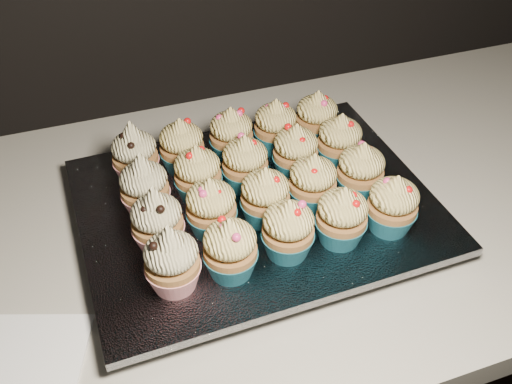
% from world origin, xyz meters
% --- Properties ---
extents(worktop, '(2.44, 0.64, 0.04)m').
position_xyz_m(worktop, '(0.00, 1.70, 0.88)').
color(worktop, beige).
rests_on(worktop, cabinet).
extents(napkin, '(0.20, 0.20, 0.00)m').
position_xyz_m(napkin, '(-0.21, 1.54, 0.90)').
color(napkin, white).
rests_on(napkin, worktop).
extents(baking_tray, '(0.43, 0.33, 0.02)m').
position_xyz_m(baking_tray, '(0.12, 1.68, 0.91)').
color(baking_tray, black).
rests_on(baking_tray, worktop).
extents(foil_lining, '(0.46, 0.37, 0.01)m').
position_xyz_m(foil_lining, '(0.12, 1.68, 0.93)').
color(foil_lining, silver).
rests_on(foil_lining, baking_tray).
extents(cupcake_0, '(0.06, 0.06, 0.10)m').
position_xyz_m(cupcake_0, '(-0.02, 1.57, 0.97)').
color(cupcake_0, red).
rests_on(cupcake_0, foil_lining).
extents(cupcake_1, '(0.06, 0.06, 0.08)m').
position_xyz_m(cupcake_1, '(0.05, 1.57, 0.97)').
color(cupcake_1, '#1A697E').
rests_on(cupcake_1, foil_lining).
extents(cupcake_2, '(0.06, 0.06, 0.08)m').
position_xyz_m(cupcake_2, '(0.12, 1.58, 0.97)').
color(cupcake_2, '#1A697E').
rests_on(cupcake_2, foil_lining).
extents(cupcake_3, '(0.06, 0.06, 0.08)m').
position_xyz_m(cupcake_3, '(0.19, 1.58, 0.97)').
color(cupcake_3, '#1A697E').
rests_on(cupcake_3, foil_lining).
extents(cupcake_4, '(0.06, 0.06, 0.08)m').
position_xyz_m(cupcake_4, '(0.26, 1.57, 0.97)').
color(cupcake_4, '#1A697E').
rests_on(cupcake_4, foil_lining).
extents(cupcake_5, '(0.06, 0.06, 0.10)m').
position_xyz_m(cupcake_5, '(-0.02, 1.64, 0.97)').
color(cupcake_5, red).
rests_on(cupcake_5, foil_lining).
extents(cupcake_6, '(0.06, 0.06, 0.08)m').
position_xyz_m(cupcake_6, '(0.05, 1.64, 0.97)').
color(cupcake_6, '#1A697E').
rests_on(cupcake_6, foil_lining).
extents(cupcake_7, '(0.06, 0.06, 0.08)m').
position_xyz_m(cupcake_7, '(0.12, 1.64, 0.97)').
color(cupcake_7, '#1A697E').
rests_on(cupcake_7, foil_lining).
extents(cupcake_8, '(0.06, 0.06, 0.08)m').
position_xyz_m(cupcake_8, '(0.18, 1.65, 0.97)').
color(cupcake_8, '#1A697E').
rests_on(cupcake_8, foil_lining).
extents(cupcake_9, '(0.06, 0.06, 0.08)m').
position_xyz_m(cupcake_9, '(0.25, 1.65, 0.97)').
color(cupcake_9, '#1A697E').
rests_on(cupcake_9, foil_lining).
extents(cupcake_10, '(0.06, 0.06, 0.10)m').
position_xyz_m(cupcake_10, '(-0.02, 1.71, 0.97)').
color(cupcake_10, red).
rests_on(cupcake_10, foil_lining).
extents(cupcake_11, '(0.06, 0.06, 0.08)m').
position_xyz_m(cupcake_11, '(0.05, 1.71, 0.97)').
color(cupcake_11, '#1A697E').
rests_on(cupcake_11, foil_lining).
extents(cupcake_12, '(0.06, 0.06, 0.08)m').
position_xyz_m(cupcake_12, '(0.12, 1.71, 0.97)').
color(cupcake_12, '#1A697E').
rests_on(cupcake_12, foil_lining).
extents(cupcake_13, '(0.06, 0.06, 0.08)m').
position_xyz_m(cupcake_13, '(0.19, 1.71, 0.97)').
color(cupcake_13, '#1A697E').
rests_on(cupcake_13, foil_lining).
extents(cupcake_14, '(0.06, 0.06, 0.08)m').
position_xyz_m(cupcake_14, '(0.26, 1.72, 0.97)').
color(cupcake_14, '#1A697E').
rests_on(cupcake_14, foil_lining).
extents(cupcake_15, '(0.06, 0.06, 0.10)m').
position_xyz_m(cupcake_15, '(-0.02, 1.78, 0.97)').
color(cupcake_15, red).
rests_on(cupcake_15, foil_lining).
extents(cupcake_16, '(0.06, 0.06, 0.08)m').
position_xyz_m(cupcake_16, '(0.05, 1.78, 0.97)').
color(cupcake_16, '#1A697E').
rests_on(cupcake_16, foil_lining).
extents(cupcake_17, '(0.06, 0.06, 0.08)m').
position_xyz_m(cupcake_17, '(0.12, 1.78, 0.97)').
color(cupcake_17, '#1A697E').
rests_on(cupcake_17, foil_lining).
extents(cupcake_18, '(0.06, 0.06, 0.08)m').
position_xyz_m(cupcake_18, '(0.18, 1.78, 0.97)').
color(cupcake_18, '#1A697E').
rests_on(cupcake_18, foil_lining).
extents(cupcake_19, '(0.06, 0.06, 0.08)m').
position_xyz_m(cupcake_19, '(0.25, 1.78, 0.97)').
color(cupcake_19, '#1A697E').
rests_on(cupcake_19, foil_lining).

